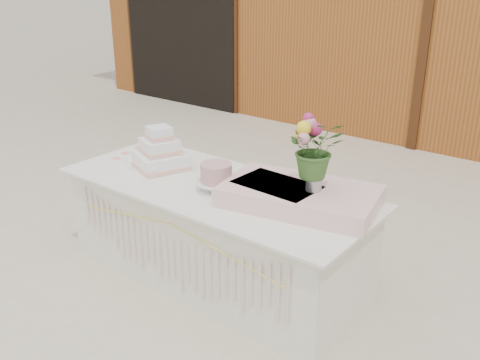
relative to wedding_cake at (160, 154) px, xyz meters
name	(u,v)px	position (x,y,z in m)	size (l,w,h in m)	color
ground	(216,276)	(0.58, -0.02, -0.88)	(80.00, 80.00, 0.00)	beige
barn	(476,8)	(0.57, 5.97, 0.79)	(12.60, 4.60, 3.30)	#9B4C20
cake_table	(215,233)	(0.58, -0.03, -0.50)	(2.40, 1.00, 0.77)	white
wedding_cake	(160,154)	(0.00, 0.00, 0.00)	(0.49, 0.49, 0.34)	white
pink_cake_stand	(216,176)	(0.65, -0.09, 0.00)	(0.29, 0.29, 0.21)	white
satin_runner	(300,196)	(1.24, 0.08, -0.05)	(1.02, 0.59, 0.13)	beige
flower_vase	(314,180)	(1.34, 0.09, 0.08)	(0.10, 0.10, 0.14)	#AAAAAF
bouquet	(316,141)	(1.34, 0.09, 0.35)	(0.35, 0.31, 0.39)	#335B24
loose_flowers	(128,153)	(-0.47, 0.07, -0.11)	(0.13, 0.32, 0.02)	pink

